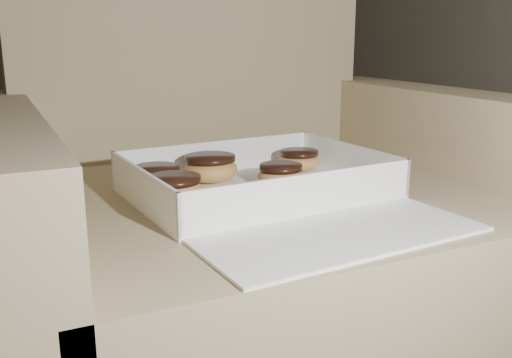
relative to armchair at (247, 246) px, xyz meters
The scene contains 11 objects.
armchair is the anchor object (origin of this frame).
bakery_box 0.22m from the armchair, 99.65° to the right, with size 0.44×0.51×0.07m.
donut_a 0.20m from the armchair, 82.22° to the right, with size 0.08×0.08×0.04m.
donut_b 0.26m from the armchair, 168.70° to the right, with size 0.08×0.08×0.04m.
donut_c 0.19m from the armchair, 164.63° to the right, with size 0.10×0.10×0.05m.
donut_d 0.28m from the armchair, 144.77° to the right, with size 0.09×0.09×0.05m.
donut_e 0.20m from the armchair, ahead, with size 0.08×0.08×0.04m.
crumb_a 0.20m from the armchair, 104.27° to the right, with size 0.01×0.01×0.00m, color black.
crumb_b 0.19m from the armchair, 70.98° to the right, with size 0.01×0.01×0.00m, color black.
crumb_c 0.21m from the armchair, 122.56° to the right, with size 0.01×0.01×0.00m, color black.
crumb_d 0.26m from the armchair, 100.98° to the right, with size 0.01×0.01×0.00m, color black.
Camera 1 is at (0.44, -0.48, 0.74)m, focal length 40.00 mm.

